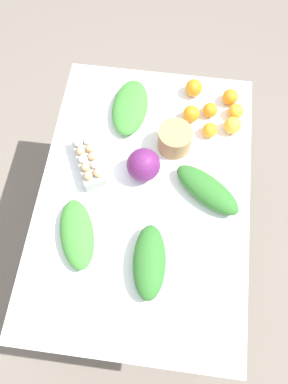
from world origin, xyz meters
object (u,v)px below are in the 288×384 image
object	(u,v)px
greens_bunch_beet_tops	(77,234)
orange_2	(194,88)
greens_bunch_chard	(149,262)
orange_1	(191,114)
egg_carton	(89,161)
greens_bunch_dandelion	(207,190)
orange_5	(235,111)
orange_6	(232,125)
cabbage_purple	(143,165)
orange_4	(210,110)
greens_bunch_kale	(130,107)
paper_bag	(175,139)
orange_0	(230,97)
orange_3	(210,130)

from	to	relation	value
greens_bunch_beet_tops	orange_2	bearing A→B (deg)	152.48
greens_bunch_chard	orange_1	size ratio (longest dim) A/B	3.77
egg_carton	greens_bunch_dandelion	size ratio (longest dim) A/B	0.83
orange_1	egg_carton	bearing A→B (deg)	-54.05
egg_carton	orange_2	xyz separation A→B (m)	(-0.44, 0.41, -0.00)
orange_5	orange_6	bearing A→B (deg)	-8.28
cabbage_purple	greens_bunch_dandelion	size ratio (longest dim) A/B	0.46
cabbage_purple	orange_4	world-z (taller)	cabbage_purple
orange_5	orange_4	bearing A→B (deg)	-86.41
greens_bunch_kale	greens_bunch_chard	bearing A→B (deg)	14.09
cabbage_purple	orange_6	world-z (taller)	cabbage_purple
greens_bunch_chard	orange_2	world-z (taller)	greens_bunch_chard
greens_bunch_beet_tops	egg_carton	bearing A→B (deg)	-177.53
greens_bunch_chard	cabbage_purple	bearing A→B (deg)	-169.33
egg_carton	paper_bag	world-z (taller)	paper_bag
orange_0	orange_4	xyz separation A→B (m)	(0.08, -0.09, -0.00)
orange_0	orange_3	xyz separation A→B (m)	(0.19, -0.08, -0.00)
cabbage_purple	orange_2	size ratio (longest dim) A/B	1.75
greens_bunch_kale	orange_3	size ratio (longest dim) A/B	4.52
egg_carton	greens_bunch_kale	distance (m)	0.33
egg_carton	orange_3	bearing A→B (deg)	88.67
greens_bunch_kale	orange_6	distance (m)	0.47
orange_3	orange_6	bearing A→B (deg)	109.52
paper_bag	greens_bunch_beet_tops	bearing A→B (deg)	-35.75
orange_1	orange_3	bearing A→B (deg)	50.79
cabbage_purple	greens_bunch_dandelion	world-z (taller)	cabbage_purple
orange_6	orange_5	bearing A→B (deg)	171.72
greens_bunch_dandelion	orange_2	xyz separation A→B (m)	(-0.51, -0.09, -0.00)
egg_carton	paper_bag	xyz separation A→B (m)	(-0.15, 0.35, 0.01)
cabbage_purple	greens_bunch_chard	distance (m)	0.40
egg_carton	orange_4	xyz separation A→B (m)	(-0.33, 0.49, -0.01)
cabbage_purple	orange_1	world-z (taller)	cabbage_purple
orange_0	orange_4	distance (m)	0.12
egg_carton	orange_1	world-z (taller)	egg_carton
cabbage_purple	greens_bunch_kale	world-z (taller)	cabbage_purple
orange_1	orange_5	bearing A→B (deg)	102.02
orange_0	orange_6	world-z (taller)	orange_6
cabbage_purple	orange_6	size ratio (longest dim) A/B	1.82
paper_bag	orange_2	distance (m)	0.30
orange_1	orange_2	world-z (taller)	orange_2
egg_carton	orange_0	xyz separation A→B (m)	(-0.42, 0.58, -0.01)
orange_2	orange_5	size ratio (longest dim) A/B	1.15
greens_bunch_chard	orange_6	size ratio (longest dim) A/B	3.76
orange_2	orange_4	world-z (taller)	orange_2
egg_carton	greens_bunch_kale	world-z (taller)	egg_carton
greens_bunch_beet_tops	orange_0	bearing A→B (deg)	142.32
orange_3	cabbage_purple	bearing A→B (deg)	-49.30
orange_2	greens_bunch_chard	bearing A→B (deg)	-7.09
greens_bunch_chard	greens_bunch_kale	distance (m)	0.72
egg_carton	orange_1	xyz separation A→B (m)	(-0.30, 0.41, -0.00)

